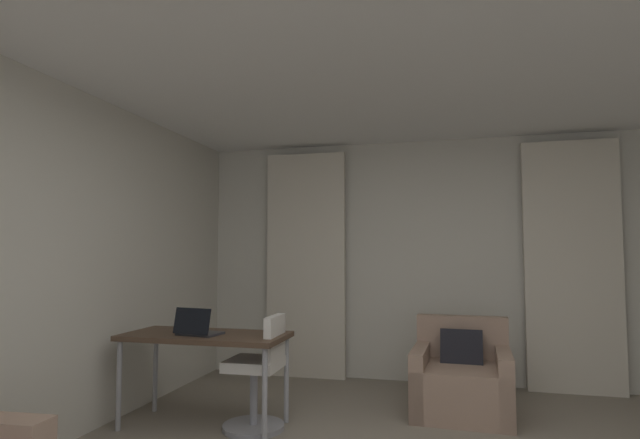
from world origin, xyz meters
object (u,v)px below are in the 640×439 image
(armchair, at_px, (462,381))
(laptop, at_px, (198,329))
(desk, at_px, (205,342))
(desk_chair, at_px, (259,378))

(armchair, bearing_deg, laptop, -154.94)
(desk, relative_size, laptop, 3.69)
(armchair, relative_size, laptop, 2.41)
(laptop, bearing_deg, desk, 78.50)
(armchair, relative_size, desk_chair, 0.97)
(desk, height_order, laptop, laptop)
(desk_chair, relative_size, laptop, 2.50)
(armchair, xyz_separation_m, laptop, (-2.01, -0.94, 0.50))
(desk_chair, xyz_separation_m, laptop, (-0.46, -0.13, 0.38))
(armchair, xyz_separation_m, desk, (-1.99, -0.84, 0.39))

